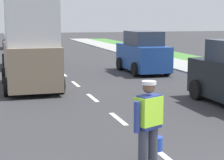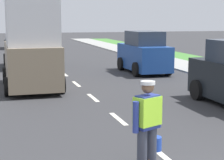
% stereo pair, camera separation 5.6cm
% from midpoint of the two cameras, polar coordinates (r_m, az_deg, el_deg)
% --- Properties ---
extents(ground_plane, '(96.00, 96.00, 0.00)m').
position_cam_midpoint_polar(ground_plane, '(25.71, -9.41, 2.72)').
color(ground_plane, '#333335').
extents(lane_center_line, '(0.14, 46.40, 0.01)m').
position_cam_midpoint_polar(lane_center_line, '(29.86, -10.42, 3.57)').
color(lane_center_line, silver).
rests_on(lane_center_line, ground).
extents(road_worker, '(0.68, 0.56, 1.67)m').
position_cam_midpoint_polar(road_worker, '(7.06, 5.14, -6.06)').
color(road_worker, '#383D4C').
rests_on(road_worker, ground).
extents(delivery_truck, '(2.16, 4.60, 3.54)m').
position_cam_midpoint_polar(delivery_truck, '(15.56, -11.84, 4.58)').
color(delivery_truck, gray).
rests_on(delivery_truck, ground).
extents(car_oncoming_second, '(1.98, 3.95, 2.23)m').
position_cam_midpoint_polar(car_oncoming_second, '(22.78, -13.17, 4.43)').
color(car_oncoming_second, black).
rests_on(car_oncoming_second, ground).
extents(car_parked_far, '(1.87, 3.86, 2.10)m').
position_cam_midpoint_polar(car_parked_far, '(19.99, 4.39, 3.84)').
color(car_parked_far, '#1E4799').
rests_on(car_parked_far, ground).
extents(car_oncoming_third, '(2.06, 3.84, 2.03)m').
position_cam_midpoint_polar(car_oncoming_third, '(36.91, -13.96, 5.92)').
color(car_oncoming_third, silver).
rests_on(car_oncoming_third, ground).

